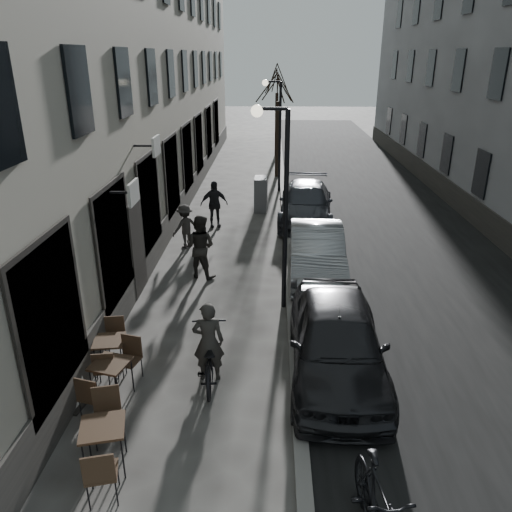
# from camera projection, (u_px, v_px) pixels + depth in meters

# --- Properties ---
(ground) EXTENTS (120.00, 120.00, 0.00)m
(ground) POSITION_uv_depth(u_px,v_px,m) (291.00, 492.00, 7.53)
(ground) COLOR #3E3B38
(ground) RESTS_ON ground
(road) EXTENTS (7.30, 60.00, 0.00)m
(road) POSITION_uv_depth(u_px,v_px,m) (366.00, 202.00, 22.23)
(road) COLOR black
(road) RESTS_ON ground
(kerb) EXTENTS (0.25, 60.00, 0.12)m
(kerb) POSITION_uv_depth(u_px,v_px,m) (284.00, 200.00, 22.32)
(kerb) COLOR slate
(kerb) RESTS_ON ground
(building_left) EXTENTS (4.00, 35.00, 16.00)m
(building_left) POSITION_uv_depth(u_px,v_px,m) (133.00, 4.00, 19.98)
(building_left) COLOR #A79E8C
(building_left) RESTS_ON ground
(streetlamp_near) EXTENTS (0.90, 0.28, 5.09)m
(streetlamp_near) POSITION_uv_depth(u_px,v_px,m) (279.00, 189.00, 11.90)
(streetlamp_near) COLOR black
(streetlamp_near) RESTS_ON ground
(streetlamp_far) EXTENTS (0.90, 0.28, 5.09)m
(streetlamp_far) POSITION_uv_depth(u_px,v_px,m) (276.00, 124.00, 23.02)
(streetlamp_far) COLOR black
(streetlamp_far) RESTS_ON ground
(tree_near) EXTENTS (2.40, 2.40, 5.70)m
(tree_near) POSITION_uv_depth(u_px,v_px,m) (278.00, 86.00, 25.23)
(tree_near) COLOR black
(tree_near) RESTS_ON ground
(tree_far) EXTENTS (2.40, 2.40, 5.70)m
(tree_far) POSITION_uv_depth(u_px,v_px,m) (277.00, 80.00, 30.78)
(tree_far) COLOR black
(tree_far) RESTS_ON ground
(bistro_set_a) EXTENTS (0.83, 1.71, 0.98)m
(bistro_set_a) POSITION_uv_depth(u_px,v_px,m) (104.00, 443.00, 7.80)
(bistro_set_a) COLOR #311E16
(bistro_set_a) RESTS_ON ground
(bistro_set_b) EXTENTS (0.84, 1.64, 0.94)m
(bistro_set_b) POSITION_uv_depth(u_px,v_px,m) (112.00, 377.00, 9.42)
(bistro_set_b) COLOR #311E16
(bistro_set_b) RESTS_ON ground
(bistro_set_c) EXTENTS (0.69, 1.55, 0.89)m
(bistro_set_c) POSITION_uv_depth(u_px,v_px,m) (110.00, 352.00, 10.24)
(bistro_set_c) COLOR #311E16
(bistro_set_c) RESTS_ON ground
(sign_board) EXTENTS (0.47, 0.67, 1.08)m
(sign_board) POSITION_uv_depth(u_px,v_px,m) (72.00, 385.00, 9.25)
(sign_board) COLOR black
(sign_board) RESTS_ON ground
(utility_cabinet) EXTENTS (0.55, 0.96, 1.41)m
(utility_cabinet) POSITION_uv_depth(u_px,v_px,m) (261.00, 194.00, 20.84)
(utility_cabinet) COLOR #5B5B5D
(utility_cabinet) RESTS_ON ground
(bicycle) EXTENTS (0.87, 2.05, 1.05)m
(bicycle) POSITION_uv_depth(u_px,v_px,m) (209.00, 356.00, 10.00)
(bicycle) COLOR black
(bicycle) RESTS_ON ground
(cyclist_rider) EXTENTS (0.66, 0.46, 1.72)m
(cyclist_rider) POSITION_uv_depth(u_px,v_px,m) (208.00, 342.00, 9.87)
(cyclist_rider) COLOR #2B2825
(cyclist_rider) RESTS_ON ground
(pedestrian_near) EXTENTS (1.12, 1.00, 1.90)m
(pedestrian_near) POSITION_uv_depth(u_px,v_px,m) (200.00, 246.00, 14.50)
(pedestrian_near) COLOR black
(pedestrian_near) RESTS_ON ground
(pedestrian_mid) EXTENTS (1.08, 1.07, 1.49)m
(pedestrian_mid) POSITION_uv_depth(u_px,v_px,m) (185.00, 226.00, 16.82)
(pedestrian_mid) COLOR #2E2A28
(pedestrian_mid) RESTS_ON ground
(pedestrian_far) EXTENTS (1.11, 0.68, 1.77)m
(pedestrian_far) POSITION_uv_depth(u_px,v_px,m) (214.00, 204.00, 18.81)
(pedestrian_far) COLOR black
(pedestrian_far) RESTS_ON ground
(car_near) EXTENTS (2.02, 4.73, 1.59)m
(car_near) POSITION_uv_depth(u_px,v_px,m) (337.00, 340.00, 10.03)
(car_near) COLOR black
(car_near) RESTS_ON ground
(car_mid) EXTENTS (1.67, 4.45, 1.45)m
(car_mid) POSITION_uv_depth(u_px,v_px,m) (316.00, 252.00, 14.73)
(car_mid) COLOR #979A9F
(car_mid) RESTS_ON ground
(car_far) EXTENTS (2.40, 5.13, 1.45)m
(car_far) POSITION_uv_depth(u_px,v_px,m) (306.00, 203.00, 19.55)
(car_far) COLOR #363940
(car_far) RESTS_ON ground
(moped) EXTENTS (0.80, 2.10, 1.23)m
(moped) POSITION_uv_depth(u_px,v_px,m) (377.00, 509.00, 6.52)
(moped) COLOR black
(moped) RESTS_ON ground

